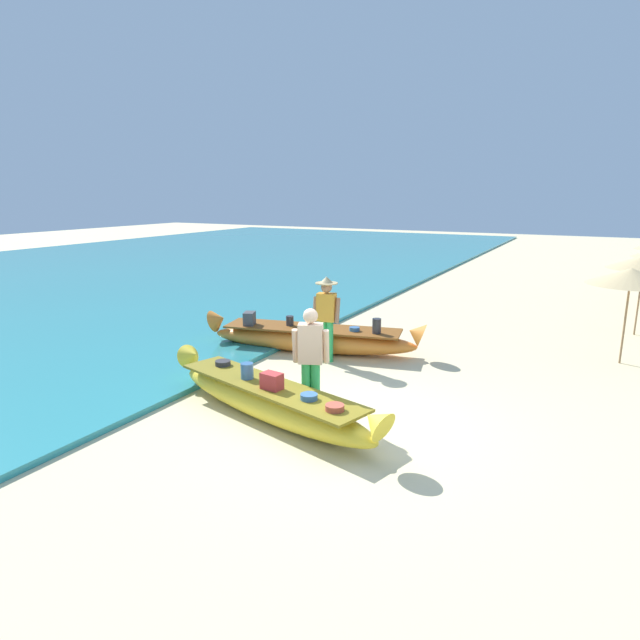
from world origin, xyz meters
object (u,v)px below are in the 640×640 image
object	(u,v)px
boat_yellow_foreground	(269,400)
person_tourist_customer	(311,357)
boat_orange_midground	(312,338)
person_vendor_hatted	(326,313)

from	to	relation	value
boat_yellow_foreground	person_tourist_customer	size ratio (longest dim) A/B	2.60
boat_orange_midground	person_tourist_customer	world-z (taller)	person_tourist_customer
boat_yellow_foreground	boat_orange_midground	world-z (taller)	boat_orange_midground
boat_yellow_foreground	boat_orange_midground	size ratio (longest dim) A/B	0.91
boat_yellow_foreground	person_tourist_customer	bearing A→B (deg)	34.26
boat_yellow_foreground	person_vendor_hatted	xyz separation A→B (m)	(-0.53, 2.92, 0.70)
person_tourist_customer	boat_yellow_foreground	bearing A→B (deg)	-145.74
boat_orange_midground	boat_yellow_foreground	bearing A→B (deg)	-71.80
boat_yellow_foreground	person_vendor_hatted	world-z (taller)	person_vendor_hatted
boat_yellow_foreground	boat_orange_midground	xyz separation A→B (m)	(-1.11, 3.38, 0.00)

